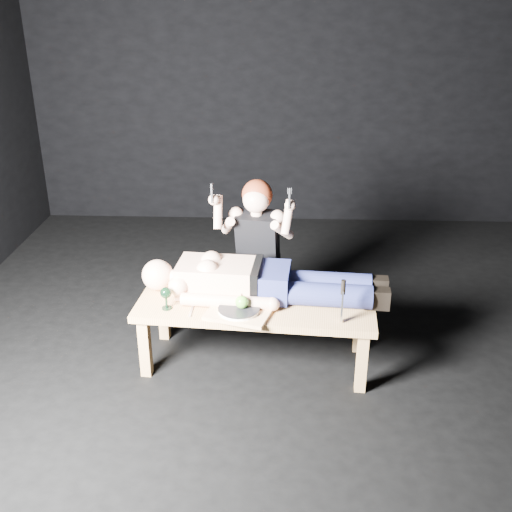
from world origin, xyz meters
name	(u,v)px	position (x,y,z in m)	size (l,w,h in m)	color
ground	(277,343)	(0.00, 0.00, 0.00)	(5.00, 5.00, 0.00)	black
back_wall	(281,75)	(0.00, 2.50, 1.50)	(5.00, 5.00, 0.00)	black
table	(256,333)	(-0.14, -0.23, 0.23)	(1.51, 0.56, 0.45)	tan
lying_man	(265,277)	(-0.08, -0.14, 0.58)	(1.50, 0.46, 0.26)	beige
kneeling_woman	(260,250)	(-0.13, 0.30, 0.58)	(0.61, 0.69, 1.15)	black
serving_tray	(239,313)	(-0.23, -0.40, 0.46)	(0.38, 0.27, 0.02)	tan
plate	(239,310)	(-0.23, -0.40, 0.48)	(0.25, 0.25, 0.02)	white
apple	(242,302)	(-0.21, -0.39, 0.53)	(0.08, 0.08, 0.08)	#46991E
goblet	(166,298)	(-0.69, -0.34, 0.52)	(0.07, 0.07, 0.15)	black
fork_flat	(191,310)	(-0.53, -0.36, 0.45)	(0.01, 0.16, 0.01)	#B2B2B7
knife_flat	(261,315)	(-0.10, -0.40, 0.45)	(0.01, 0.16, 0.01)	#B2B2B7
spoon_flat	(260,308)	(-0.10, -0.32, 0.45)	(0.01, 0.16, 0.01)	#B2B2B7
carving_knife	(342,302)	(0.38, -0.46, 0.59)	(0.04, 0.04, 0.28)	#B2B2B7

